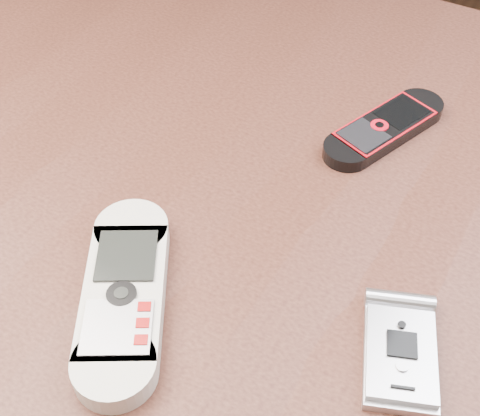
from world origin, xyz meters
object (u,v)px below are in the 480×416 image
motorola_razr (401,353)px  nokia_black_red (385,128)px  nokia_white (124,294)px  table (235,294)px

motorola_razr → nokia_black_red: bearing=92.7°
nokia_white → table: bearing=47.1°
table → nokia_black_red: (0.07, 0.15, 0.11)m
nokia_white → nokia_black_red: (0.09, 0.26, -0.00)m
nokia_white → motorola_razr: 0.19m
nokia_white → motorola_razr: nokia_white is taller
nokia_white → motorola_razr: size_ratio=1.86×
table → motorola_razr: 0.20m
nokia_black_red → nokia_white: bearing=-88.6°
table → nokia_black_red: bearing=65.9°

